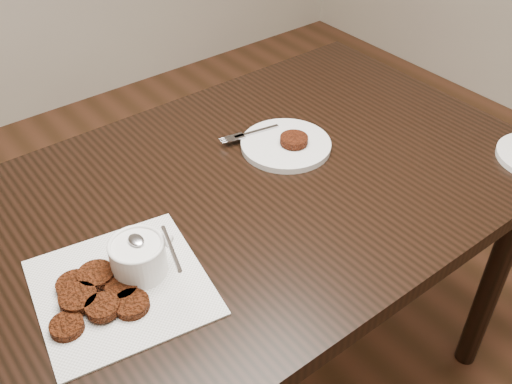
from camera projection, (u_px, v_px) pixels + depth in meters
table at (257, 296)px, 1.49m from camera, size 1.27×0.82×0.75m
napkin at (122, 287)px, 1.02m from camera, size 0.33×0.33×0.00m
sauce_ramekin at (136, 243)px, 1.00m from camera, size 0.13×0.13×0.14m
patty_cluster at (94, 297)px, 0.98m from camera, size 0.27×0.27×0.02m
plate_with_patty at (286, 142)px, 1.35m from camera, size 0.25×0.25×0.03m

